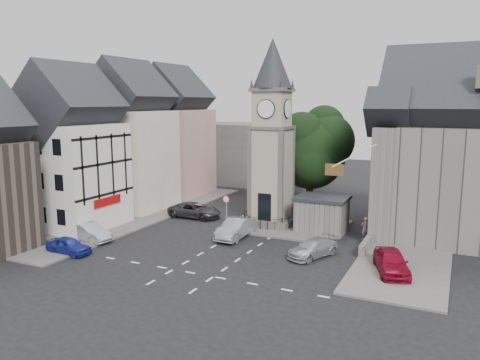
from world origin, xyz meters
The scene contains 23 objects.
ground centered at (0.00, 0.00, 0.00)m, with size 120.00×120.00×0.00m, color black.
pavement_west centered at (-12.50, 6.00, 0.07)m, with size 6.00×30.00×0.14m, color #595651.
pavement_east centered at (12.00, 8.00, 0.07)m, with size 6.00×26.00×0.14m, color #595651.
central_island centered at (1.50, 8.00, 0.08)m, with size 10.00×8.00×0.16m, color #595651.
road_markings centered at (0.00, -5.50, 0.01)m, with size 20.00×8.00×0.01m, color silver.
clock_tower centered at (0.00, 7.99, 8.12)m, with size 4.86×4.86×16.25m.
stone_shelter centered at (4.80, 7.50, 1.55)m, with size 4.30×3.30×3.08m.
town_tree centered at (2.00, 13.00, 6.97)m, with size 7.20×7.20×10.80m.
warning_sign_post centered at (-3.20, 5.43, 2.03)m, with size 0.70×0.19×2.85m.
terrace_pink centered at (-15.50, 16.00, 6.58)m, with size 8.10×7.60×12.80m.
terrace_cream centered at (-15.50, 8.00, 6.58)m, with size 8.10×7.60×12.80m.
terrace_tudor centered at (-15.50, 0.00, 6.19)m, with size 8.10×7.60×12.00m.
backdrop_west centered at (-12.00, 28.00, 4.00)m, with size 20.00×10.00×8.00m, color #4C4944.
east_building centered at (15.59, 11.00, 6.26)m, with size 14.40×11.40×12.60m.
east_boundary_wall centered at (9.20, 10.00, 0.45)m, with size 0.40×16.00×0.90m, color #63605B.
flagpole centered at (8.00, 4.00, 7.00)m, with size 3.68×0.10×2.74m.
car_west_blue centered at (-10.17, -6.00, 0.61)m, with size 1.45×3.60×1.23m, color navy.
car_west_silver centered at (-11.16, -2.88, 0.69)m, with size 1.46×4.19×1.38m, color #B0B2B9.
car_west_grey centered at (-7.50, 7.25, 0.70)m, with size 2.34×5.07×1.41m, color #303032.
car_island_silver centered at (-1.00, 2.79, 0.78)m, with size 1.65×4.72×1.55m, color #92969A.
car_island_east centered at (6.01, 0.99, 0.63)m, with size 1.75×4.32×1.25m, color #A5A7AD.
car_east_red centered at (11.50, -0.05, 0.78)m, with size 1.85×4.59×1.56m, color maroon.
pedestrian centered at (8.55, 6.88, 0.91)m, with size 0.67×0.44×1.82m, color #A99B8B.
Camera 1 is at (15.07, -30.07, 10.87)m, focal length 35.00 mm.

